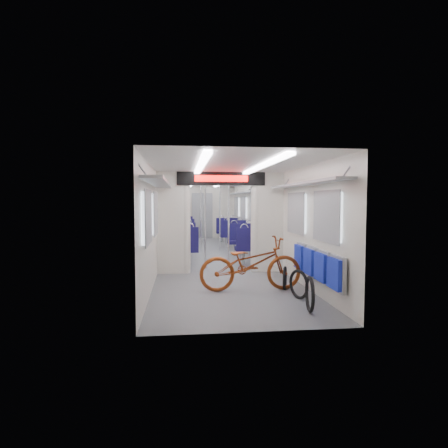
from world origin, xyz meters
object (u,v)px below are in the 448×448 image
bicycle (251,264)px  stanchion_near_left (205,221)px  seat_bay_near_left (180,241)px  bike_hoop_b (299,286)px  stanchion_far_left (201,216)px  seat_bay_near_right (247,241)px  bike_hoop_a (310,296)px  flip_bench (316,264)px  stanchion_near_right (229,221)px  seat_bay_far_left (181,230)px  seat_bay_far_right (230,230)px  stanchion_far_right (220,216)px  bike_hoop_c (285,279)px

bicycle → stanchion_near_left: stanchion_near_left is taller
seat_bay_near_left → stanchion_near_left: (0.62, -1.03, 0.60)m
bike_hoop_b → stanchion_far_left: 6.38m
stanchion_far_left → seat_bay_near_right: bearing=-55.9°
seat_bay_near_left → stanchion_far_left: 2.02m
stanchion_far_left → stanchion_near_left: bearing=-90.7°
bike_hoop_a → bike_hoop_b: 0.75m
flip_bench → stanchion_near_right: stanchion_near_right is taller
seat_bay_near_left → seat_bay_far_left: seat_bay_far_left is taller
bike_hoop_b → stanchion_near_left: 3.71m
seat_bay_far_left → seat_bay_far_right: bearing=2.8°
bike_hoop_b → seat_bay_far_right: seat_bay_far_right is taller
seat_bay_far_right → bike_hoop_a: bearing=-89.7°
flip_bench → stanchion_far_left: bearing=104.8°
bike_hoop_a → bike_hoop_b: bike_hoop_a is taller
seat_bay_near_right → stanchion_far_right: 2.09m
bicycle → stanchion_near_right: stanchion_near_right is taller
bicycle → flip_bench: size_ratio=0.89×
bike_hoop_b → seat_bay_near_right: 4.39m
bike_hoop_a → seat_bay_far_right: bearing=90.3°
bike_hoop_b → seat_bay_far_right: (-0.11, 8.09, 0.31)m
seat_bay_far_left → stanchion_far_right: 2.22m
bicycle → flip_bench: 1.20m
seat_bay_near_right → stanchion_far_left: (-1.21, 1.79, 0.62)m
seat_bay_near_right → seat_bay_far_right: seat_bay_far_right is taller
bicycle → stanchion_near_right: bearing=0.6°
flip_bench → stanchion_far_right: size_ratio=0.92×
stanchion_near_right → stanchion_near_left: bearing=166.3°
bike_hoop_c → seat_bay_near_right: seat_bay_near_right is taller
bicycle → bike_hoop_a: bearing=-158.3°
bicycle → bike_hoop_b: bicycle is taller
bike_hoop_b → stanchion_far_left: stanchion_far_left is taller
bike_hoop_b → bike_hoop_c: bearing=94.5°
stanchion_near_left → stanchion_near_right: 0.59m
seat_bay_near_left → stanchion_far_left: size_ratio=0.91×
seat_bay_near_left → seat_bay_far_left: size_ratio=0.94×
bicycle → seat_bay_far_left: seat_bay_far_left is taller
seat_bay_near_right → seat_bay_far_right: size_ratio=0.99×
seat_bay_far_right → stanchion_far_left: bearing=-122.3°
bicycle → seat_bay_near_right: (0.58, 3.70, 0.03)m
stanchion_near_left → bicycle: bearing=-75.7°
stanchion_near_right → flip_bench: bearing=-71.0°
stanchion_near_left → bike_hoop_a: bearing=-72.4°
seat_bay_far_left → stanchion_near_left: stanchion_near_left is taller
stanchion_far_left → stanchion_far_right: same height
bicycle → seat_bay_near_right: seat_bay_near_right is taller
seat_bay_far_left → stanchion_near_left: 4.75m
seat_bay_far_left → seat_bay_far_right: (1.87, 0.09, -0.03)m
stanchion_far_left → bicycle: bearing=-83.4°
bike_hoop_a → seat_bay_near_right: seat_bay_near_right is taller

